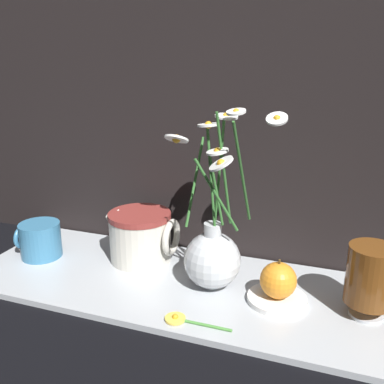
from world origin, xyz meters
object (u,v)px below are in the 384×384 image
vase_with_flowers (213,253)px  ceramic_pitcher (141,234)px  orange_fruit (278,280)px  yellow_mug (40,240)px  tea_glass (371,276)px

vase_with_flowers → ceramic_pitcher: vase_with_flowers is taller
ceramic_pitcher → orange_fruit: size_ratio=2.15×
yellow_mug → tea_glass: tea_glass is taller
vase_with_flowers → ceramic_pitcher: bearing=161.9°
vase_with_flowers → orange_fruit: vase_with_flowers is taller
tea_glass → orange_fruit: size_ratio=1.74×
tea_glass → orange_fruit: (-0.15, -0.01, -0.03)m
orange_fruit → vase_with_flowers: bearing=174.2°
vase_with_flowers → yellow_mug: (-0.40, -0.00, -0.03)m
yellow_mug → orange_fruit: (0.53, -0.01, 0.00)m
yellow_mug → tea_glass: bearing=-0.3°
vase_with_flowers → orange_fruit: size_ratio=4.65×
ceramic_pitcher → orange_fruit: (0.31, -0.07, -0.02)m
vase_with_flowers → yellow_mug: vase_with_flowers is taller
ceramic_pitcher → orange_fruit: 0.32m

